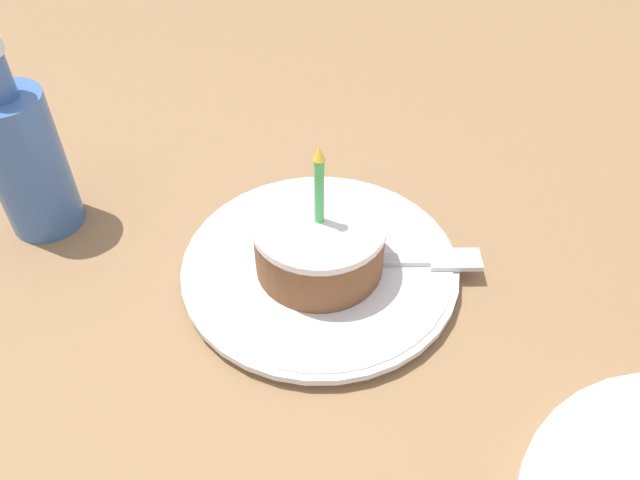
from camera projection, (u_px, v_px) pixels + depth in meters
name	position (u px, v px, depth m)	size (l,w,h in m)	color
ground_plane	(324.00, 313.00, 0.55)	(2.40, 2.40, 0.04)	olive
plate	(320.00, 267.00, 0.55)	(0.24, 0.24, 0.02)	silver
cake_slice	(319.00, 243.00, 0.52)	(0.11, 0.11, 0.12)	brown
fork	(397.00, 260.00, 0.54)	(0.17, 0.03, 0.00)	silver
bottle	(25.00, 158.00, 0.55)	(0.07, 0.07, 0.19)	#3F66A5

